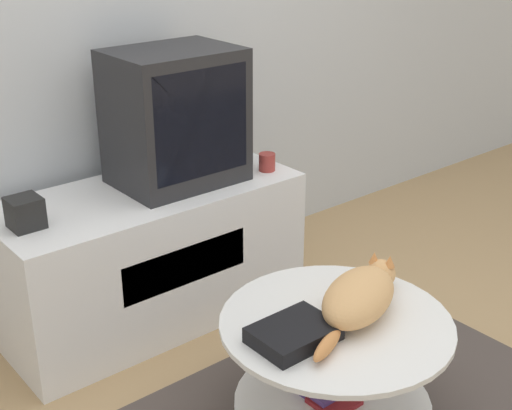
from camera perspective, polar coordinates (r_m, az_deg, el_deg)
The scene contains 7 objects.
tv_stand at distance 3.00m, azimuth -8.48°, elevation -3.92°, with size 1.25×0.54×0.57m.
tv at distance 2.88m, azimuth -6.46°, elevation 7.00°, with size 0.50×0.38×0.54m.
speaker at distance 2.63m, azimuth -17.99°, elevation -0.59°, with size 0.11×0.11×0.11m.
mug at distance 3.05m, azimuth 0.89°, elevation 3.46°, with size 0.07×0.07×0.08m.
coffee_table at distance 2.37m, azimuth 6.28°, elevation -12.32°, with size 0.74×0.74×0.40m.
dvd_box at distance 2.17m, azimuth 3.04°, elevation -10.23°, with size 0.25×0.18×0.05m.
cat at distance 2.30m, azimuth 8.32°, elevation -7.18°, with size 0.56×0.32×0.14m.
Camera 1 is at (-1.48, -1.27, 1.64)m, focal length 50.00 mm.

